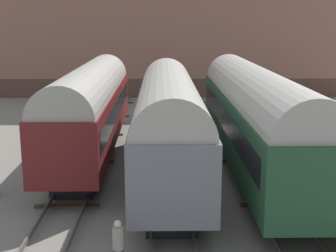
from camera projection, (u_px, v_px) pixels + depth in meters
ground_plane at (172, 241)px, 15.82m from camera, size 200.00×200.00×0.00m
track_left at (50, 238)px, 15.72m from camera, size 2.60×60.00×0.26m
track_middle at (172, 237)px, 15.79m from camera, size 2.60×60.00×0.26m
track_right at (293, 236)px, 15.86m from camera, size 2.60×60.00×0.26m
train_car_grey at (169, 119)px, 21.33m from camera, size 2.94×15.22×5.09m
train_car_maroon at (91, 105)px, 25.22m from camera, size 2.87×16.43×4.99m
train_car_green at (254, 114)px, 22.30m from camera, size 2.95×18.14×5.15m
person_worker at (118, 242)px, 13.51m from camera, size 0.32×0.32×1.72m
warehouse_building at (158, 3)px, 49.56m from camera, size 36.06×13.14×18.18m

